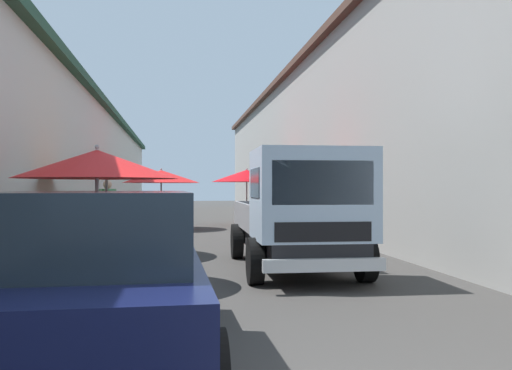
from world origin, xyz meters
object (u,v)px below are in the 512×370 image
fruit_stall_near_left (95,178)px  fruit_stall_far_right (105,180)px  hatchback_car (95,277)px  delivery_truck (302,214)px  fruit_stall_mid_lane (247,181)px  fruit_stall_far_left (288,183)px  fruit_stall_near_right (161,182)px  vendor_by_crates (107,207)px

fruit_stall_near_left → fruit_stall_far_right: bearing=5.1°
hatchback_car → delivery_truck: (4.14, -2.75, 0.30)m
fruit_stall_near_left → fruit_stall_mid_lane: bearing=-17.2°
delivery_truck → fruit_stall_far_right: bearing=49.5°
fruit_stall_far_left → fruit_stall_near_left: 7.38m
fruit_stall_near_left → delivery_truck: (0.49, -3.29, -0.58)m
fruit_stall_near_right → vendor_by_crates: size_ratio=1.63×
fruit_stall_far_right → fruit_stall_far_left: (2.47, -4.54, -0.03)m
fruit_stall_mid_lane → fruit_stall_near_right: size_ratio=1.02×
fruit_stall_far_left → fruit_stall_near_right: 6.16m
fruit_stall_near_right → hatchback_car: fruit_stall_near_right is taller
fruit_stall_mid_lane → vendor_by_crates: bearing=144.6°
fruit_stall_far_left → fruit_stall_mid_lane: size_ratio=0.80×
vendor_by_crates → fruit_stall_far_left: bearing=-93.0°
fruit_stall_far_left → fruit_stall_near_left: fruit_stall_far_left is taller
fruit_stall_far_left → delivery_truck: (-5.56, 0.94, -0.58)m
fruit_stall_near_left → hatchback_car: (-3.65, -0.54, -0.89)m
fruit_stall_near_right → fruit_stall_far_left: bearing=-144.5°
hatchback_car → fruit_stall_near_left: bearing=8.4°
fruit_stall_far_left → hatchback_car: (-9.70, 3.68, -0.88)m
fruit_stall_far_left → fruit_stall_near_left: (-6.05, 4.22, 0.00)m
fruit_stall_near_right → fruit_stall_near_left: bearing=176.6°
fruit_stall_far_right → fruit_stall_near_right: fruit_stall_near_right is taller
fruit_stall_mid_lane → hatchback_car: 16.75m
fruit_stall_near_left → fruit_stall_near_right: bearing=-3.4°
fruit_stall_near_left → hatchback_car: fruit_stall_near_left is taller
fruit_stall_mid_lane → delivery_truck: (-12.23, 0.65, -0.69)m
fruit_stall_near_right → delivery_truck: 10.91m
fruit_stall_far_left → vendor_by_crates: bearing=87.0°
fruit_stall_mid_lane → vendor_by_crates: fruit_stall_mid_lane is taller
fruit_stall_far_right → fruit_stall_mid_lane: size_ratio=1.00×
delivery_truck → vendor_by_crates: delivery_truck is taller
fruit_stall_far_right → delivery_truck: fruit_stall_far_right is taller
hatchback_car → fruit_stall_mid_lane: bearing=-11.7°
fruit_stall_far_right → hatchback_car: (-7.23, -0.86, -0.91)m
hatchback_car → vendor_by_crates: vendor_by_crates is taller
fruit_stall_far_left → fruit_stall_near_right: size_ratio=0.81×
fruit_stall_far_right → fruit_stall_far_left: 5.17m
fruit_stall_near_left → vendor_by_crates: (6.30, 0.62, -0.65)m
fruit_stall_far_left → fruit_stall_near_right: bearing=35.5°
fruit_stall_near_right → delivery_truck: size_ratio=0.55×
fruit_stall_far_right → fruit_stall_mid_lane: fruit_stall_mid_lane is taller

